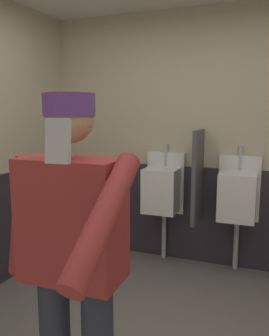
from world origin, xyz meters
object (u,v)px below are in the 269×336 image
(person, at_px, (72,255))
(cell_phone, at_px, (58,141))
(urinal_middle, at_px, (238,196))
(urinal_left, at_px, (162,189))

(person, height_order, cell_phone, person)
(urinal_middle, bearing_deg, urinal_left, 180.00)
(urinal_middle, distance_m, cell_phone, 2.76)
(urinal_middle, distance_m, person, 2.22)
(urinal_left, relative_size, person, 0.76)
(urinal_left, bearing_deg, urinal_middle, 0.00)
(urinal_left, bearing_deg, cell_phone, -78.94)
(urinal_left, height_order, person, person)
(urinal_left, bearing_deg, person, -83.66)
(urinal_middle, relative_size, cell_phone, 11.27)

